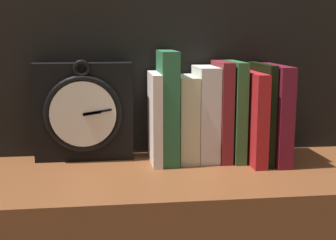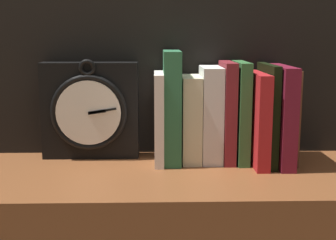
# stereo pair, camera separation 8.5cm
# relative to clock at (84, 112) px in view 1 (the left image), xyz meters

# --- Properties ---
(clock) EXTENTS (0.20, 0.06, 0.21)m
(clock) POSITION_rel_clock_xyz_m (0.00, 0.00, 0.00)
(clock) COLOR black
(clock) RESTS_ON bookshelf
(book_slot0_white) EXTENTS (0.02, 0.13, 0.18)m
(book_slot0_white) POSITION_rel_clock_xyz_m (0.14, -0.03, -0.01)
(book_slot0_white) COLOR white
(book_slot0_white) RESTS_ON bookshelf
(book_slot1_green) EXTENTS (0.03, 0.12, 0.22)m
(book_slot1_green) POSITION_rel_clock_xyz_m (0.17, -0.03, 0.01)
(book_slot1_green) COLOR #2D6C45
(book_slot1_green) RESTS_ON bookshelf
(book_slot2_cream) EXTENTS (0.04, 0.11, 0.17)m
(book_slot2_cream) POSITION_rel_clock_xyz_m (0.21, -0.03, -0.01)
(book_slot2_cream) COLOR beige
(book_slot2_cream) RESTS_ON bookshelf
(book_slot3_white) EXTENTS (0.04, 0.11, 0.19)m
(book_slot3_white) POSITION_rel_clock_xyz_m (0.25, -0.03, -0.00)
(book_slot3_white) COLOR silver
(book_slot3_white) RESTS_ON bookshelf
(book_slot4_maroon) EXTENTS (0.02, 0.12, 0.20)m
(book_slot4_maroon) POSITION_rel_clock_xyz_m (0.28, -0.03, 0.00)
(book_slot4_maroon) COLOR maroon
(book_slot4_maroon) RESTS_ON bookshelf
(book_slot5_green) EXTENTS (0.02, 0.12, 0.20)m
(book_slot5_green) POSITION_rel_clock_xyz_m (0.31, -0.03, 0.00)
(book_slot5_green) COLOR #316533
(book_slot5_green) RESTS_ON bookshelf
(book_slot6_red) EXTENTS (0.02, 0.16, 0.18)m
(book_slot6_red) POSITION_rel_clock_xyz_m (0.34, -0.05, -0.01)
(book_slot6_red) COLOR #AE1D21
(book_slot6_red) RESTS_ON bookshelf
(book_slot7_black) EXTENTS (0.02, 0.15, 0.20)m
(book_slot7_black) POSITION_rel_clock_xyz_m (0.36, -0.04, -0.00)
(book_slot7_black) COLOR black
(book_slot7_black) RESTS_ON bookshelf
(book_slot8_maroon) EXTENTS (0.03, 0.16, 0.19)m
(book_slot8_maroon) POSITION_rel_clock_xyz_m (0.38, -0.05, -0.00)
(book_slot8_maroon) COLOR maroon
(book_slot8_maroon) RESTS_ON bookshelf
(book_slot9_brown) EXTENTS (0.01, 0.12, 0.19)m
(book_slot9_brown) POSITION_rel_clock_xyz_m (0.40, -0.03, -0.01)
(book_slot9_brown) COLOR brown
(book_slot9_brown) RESTS_ON bookshelf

